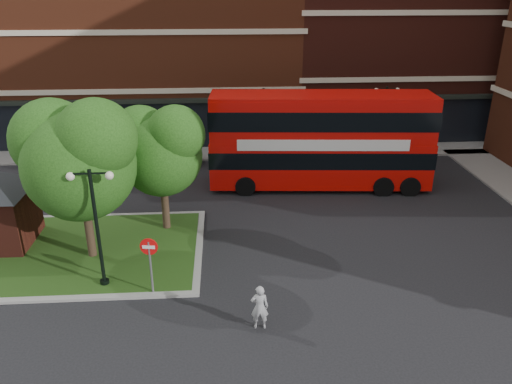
{
  "coord_description": "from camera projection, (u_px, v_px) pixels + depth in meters",
  "views": [
    {
      "loc": [
        -0.57,
        -17.08,
        11.33
      ],
      "look_at": [
        0.87,
        4.75,
        2.0
      ],
      "focal_mm": 35.0,
      "sensor_mm": 36.0,
      "label": 1
    }
  ],
  "objects": [
    {
      "name": "car_white",
      "position": [
        299.0,
        145.0,
        34.85
      ],
      "size": [
        4.42,
        1.97,
        1.41
      ],
      "primitive_type": "imported",
      "rotation": [
        0.0,
        0.0,
        1.69
      ],
      "color": "silver",
      "rests_on": "ground"
    },
    {
      "name": "no_entry_sign",
      "position": [
        150.0,
        255.0,
        18.8
      ],
      "size": [
        0.68,
        0.15,
        2.47
      ],
      "rotation": [
        0.0,
        0.0,
        -0.14
      ],
      "color": "slate",
      "rests_on": "ground"
    },
    {
      "name": "bus",
      "position": [
        320.0,
        135.0,
        28.55
      ],
      "size": [
        12.79,
        3.76,
        4.82
      ],
      "rotation": [
        0.0,
        0.0,
        -0.07
      ],
      "color": "red",
      "rests_on": "ground"
    },
    {
      "name": "pavement_far",
      "position": [
        233.0,
        153.0,
        35.28
      ],
      "size": [
        44.0,
        3.0,
        0.12
      ],
      "primitive_type": "cube",
      "color": "slate",
      "rests_on": "ground"
    },
    {
      "name": "traffic_island",
      "position": [
        62.0,
        252.0,
        22.4
      ],
      "size": [
        12.6,
        7.6,
        0.15
      ],
      "color": "gray",
      "rests_on": "ground"
    },
    {
      "name": "ground",
      "position": [
        242.0,
        284.0,
        20.16
      ],
      "size": [
        120.0,
        120.0,
        0.0
      ],
      "primitive_type": "plane",
      "color": "black",
      "rests_on": "ground"
    },
    {
      "name": "terrace_far_left",
      "position": [
        127.0,
        40.0,
        38.96
      ],
      "size": [
        26.0,
        12.0,
        14.0
      ],
      "primitive_type": "cube",
      "color": "maroon",
      "rests_on": "ground"
    },
    {
      "name": "terrace_far_right",
      "position": [
        404.0,
        25.0,
        39.9
      ],
      "size": [
        18.0,
        12.0,
        16.0
      ],
      "primitive_type": "cube",
      "color": "#471911",
      "rests_on": "ground"
    },
    {
      "name": "tree_island_east",
      "position": [
        159.0,
        147.0,
        22.93
      ],
      "size": [
        4.46,
        3.9,
        6.29
      ],
      "color": "#2D2116",
      "rests_on": "ground"
    },
    {
      "name": "woman",
      "position": [
        260.0,
        307.0,
        17.32
      ],
      "size": [
        0.64,
        0.43,
        1.71
      ],
      "primitive_type": "imported",
      "rotation": [
        0.0,
        0.0,
        3.11
      ],
      "color": "#98989A",
      "rests_on": "ground"
    },
    {
      "name": "tree_island_west",
      "position": [
        76.0,
        155.0,
        20.24
      ],
      "size": [
        5.4,
        4.71,
        7.21
      ],
      "color": "#2D2116",
      "rests_on": "ground"
    },
    {
      "name": "lamp_far_right",
      "position": [
        384.0,
        119.0,
        32.97
      ],
      "size": [
        1.72,
        0.36,
        5.0
      ],
      "color": "black",
      "rests_on": "ground"
    },
    {
      "name": "lamp_island",
      "position": [
        96.0,
        223.0,
        18.9
      ],
      "size": [
        1.72,
        0.36,
        5.0
      ],
      "color": "black",
      "rests_on": "ground"
    },
    {
      "name": "car_silver",
      "position": [
        168.0,
        154.0,
        32.91
      ],
      "size": [
        4.43,
        1.79,
        1.51
      ],
      "primitive_type": "imported",
      "rotation": [
        0.0,
        0.0,
        1.57
      ],
      "color": "#B8BBC0",
      "rests_on": "ground"
    },
    {
      "name": "lamp_far_left",
      "position": [
        263.0,
        121.0,
        32.48
      ],
      "size": [
        1.72,
        0.36,
        5.0
      ],
      "color": "black",
      "rests_on": "ground"
    }
  ]
}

